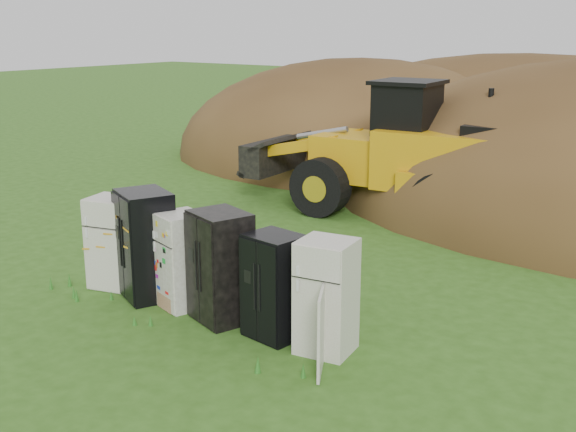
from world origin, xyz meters
name	(u,v)px	position (x,y,z in m)	size (l,w,h in m)	color
ground	(209,314)	(0.00, 0.00, 0.00)	(120.00, 120.00, 0.00)	#2D5416
fridge_leftmost	(113,242)	(-2.36, 0.02, 0.85)	(0.75, 0.72, 1.69)	silver
fridge_black_side	(146,245)	(-1.45, 0.00, 0.96)	(1.01, 0.79, 1.93)	black
fridge_sticker	(182,260)	(-0.62, 0.03, 0.83)	(0.74, 0.68, 1.65)	silver
fridge_dark_mid	(221,267)	(0.31, -0.03, 0.92)	(0.94, 0.76, 1.83)	black
fridge_black_right	(275,286)	(1.41, -0.04, 0.82)	(0.82, 0.69, 1.65)	black
fridge_open_door	(326,296)	(2.34, -0.01, 0.86)	(0.78, 0.72, 1.72)	silver
wheel_loader	(374,146)	(-1.19, 7.68, 1.70)	(7.03, 2.85, 3.40)	#CA8F0D
dirt_mound_left	(360,160)	(-5.09, 13.72, 0.00)	(14.42, 10.81, 7.20)	#432B15
dirt_mound_back	(522,158)	(-0.57, 17.63, 0.00)	(19.49, 12.99, 7.47)	#432B15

